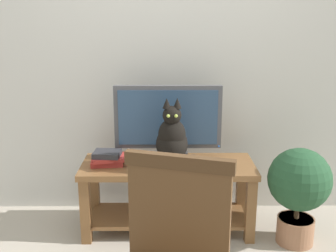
% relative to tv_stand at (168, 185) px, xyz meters
% --- Properties ---
extents(back_wall, '(7.00, 0.12, 2.80)m').
position_rel_tv_stand_xyz_m(back_wall, '(-0.03, 0.44, 1.04)').
color(back_wall, beige).
rests_on(back_wall, ground).
extents(tv_stand, '(1.28, 0.49, 0.53)m').
position_rel_tv_stand_xyz_m(tv_stand, '(0.00, 0.00, 0.00)').
color(tv_stand, brown).
rests_on(tv_stand, ground).
extents(tv, '(0.80, 0.20, 0.57)m').
position_rel_tv_stand_xyz_m(tv, '(0.00, 0.10, 0.47)').
color(tv, '#4C4C51').
rests_on(tv, tv_stand).
extents(media_box, '(0.35, 0.29, 0.06)m').
position_rel_tv_stand_xyz_m(media_box, '(0.03, -0.10, 0.20)').
color(media_box, '#2D2D30').
rests_on(media_box, tv_stand).
extents(cat, '(0.22, 0.34, 0.47)m').
position_rel_tv_stand_xyz_m(cat, '(0.03, -0.12, 0.40)').
color(cat, black).
rests_on(cat, media_box).
extents(book_stack, '(0.28, 0.21, 0.10)m').
position_rel_tv_stand_xyz_m(book_stack, '(-0.44, -0.02, 0.22)').
color(book_stack, '#B2332D').
rests_on(book_stack, tv_stand).
extents(potted_plant, '(0.44, 0.44, 0.71)m').
position_rel_tv_stand_xyz_m(potted_plant, '(0.92, -0.20, 0.07)').
color(potted_plant, '#9E6B4C').
rests_on(potted_plant, ground).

